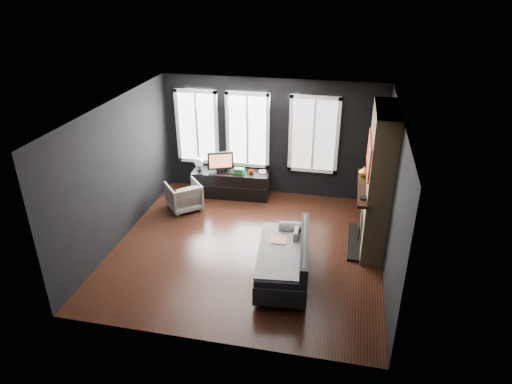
% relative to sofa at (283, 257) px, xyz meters
% --- Properties ---
extents(floor, '(5.00, 5.00, 0.00)m').
position_rel_sofa_xyz_m(floor, '(-0.79, 0.76, -0.40)').
color(floor, black).
rests_on(floor, ground).
extents(ceiling, '(5.00, 5.00, 0.00)m').
position_rel_sofa_xyz_m(ceiling, '(-0.79, 0.76, 2.30)').
color(ceiling, white).
rests_on(ceiling, ground).
extents(wall_back, '(5.00, 0.02, 2.70)m').
position_rel_sofa_xyz_m(wall_back, '(-0.79, 3.26, 0.95)').
color(wall_back, black).
rests_on(wall_back, ground).
extents(wall_left, '(0.02, 5.00, 2.70)m').
position_rel_sofa_xyz_m(wall_left, '(-3.29, 0.76, 0.95)').
color(wall_left, black).
rests_on(wall_left, ground).
extents(wall_right, '(0.02, 5.00, 2.70)m').
position_rel_sofa_xyz_m(wall_right, '(1.71, 0.76, 0.95)').
color(wall_right, black).
rests_on(wall_right, ground).
extents(windows, '(4.00, 0.16, 1.76)m').
position_rel_sofa_xyz_m(windows, '(-1.24, 3.22, 1.98)').
color(windows, white).
rests_on(windows, wall_back).
extents(fireplace, '(0.70, 1.62, 2.70)m').
position_rel_sofa_xyz_m(fireplace, '(1.51, 1.36, 0.95)').
color(fireplace, '#93724C').
rests_on(fireplace, floor).
extents(sofa, '(1.11, 1.94, 0.80)m').
position_rel_sofa_xyz_m(sofa, '(0.00, 0.00, 0.00)').
color(sofa, black).
rests_on(sofa, floor).
extents(stripe_pillow, '(0.07, 0.29, 0.29)m').
position_rel_sofa_xyz_m(stripe_pillow, '(0.16, 0.40, 0.18)').
color(stripe_pillow, gray).
rests_on(stripe_pillow, sofa).
extents(armchair, '(0.92, 0.91, 0.69)m').
position_rel_sofa_xyz_m(armchair, '(-2.51, 2.00, -0.05)').
color(armchair, white).
rests_on(armchair, floor).
extents(media_console, '(1.79, 0.66, 0.61)m').
position_rel_sofa_xyz_m(media_console, '(-1.66, 2.86, -0.10)').
color(media_console, black).
rests_on(media_console, floor).
extents(monitor, '(0.60, 0.34, 0.53)m').
position_rel_sofa_xyz_m(monitor, '(-1.89, 2.83, 0.47)').
color(monitor, black).
rests_on(monitor, media_console).
extents(desk_fan, '(0.23, 0.23, 0.30)m').
position_rel_sofa_xyz_m(desk_fan, '(-2.40, 2.79, 0.36)').
color(desk_fan, '#9A9A9A').
rests_on(desk_fan, media_console).
extents(mug, '(0.13, 0.11, 0.11)m').
position_rel_sofa_xyz_m(mug, '(-1.18, 2.86, 0.26)').
color(mug, red).
rests_on(mug, media_console).
extents(book, '(0.16, 0.06, 0.22)m').
position_rel_sofa_xyz_m(book, '(-1.03, 2.97, 0.32)').
color(book, tan).
rests_on(book, media_console).
extents(storage_box, '(0.24, 0.16, 0.13)m').
position_rel_sofa_xyz_m(storage_box, '(-1.45, 2.80, 0.27)').
color(storage_box, '#24692A').
rests_on(storage_box, media_console).
extents(mantel_vase, '(0.21, 0.22, 0.19)m').
position_rel_sofa_xyz_m(mantel_vase, '(1.26, 1.81, 0.93)').
color(mantel_vase, gold).
rests_on(mantel_vase, fireplace).
extents(mantel_clock, '(0.17, 0.17, 0.04)m').
position_rel_sofa_xyz_m(mantel_clock, '(1.26, 0.81, 0.85)').
color(mantel_clock, black).
rests_on(mantel_clock, fireplace).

